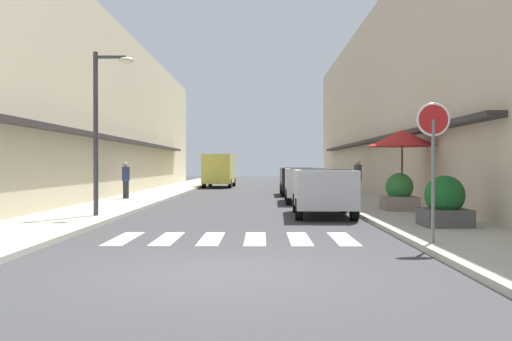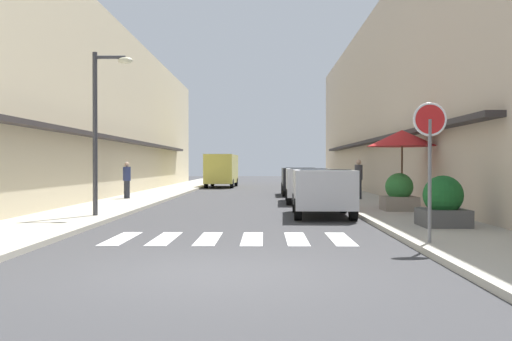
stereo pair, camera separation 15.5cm
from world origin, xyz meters
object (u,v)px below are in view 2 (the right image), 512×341
(parked_car_far, at_px, (299,178))
(round_street_sign, at_px, (430,135))
(parked_car_near, at_px, (322,187))
(pedestrian_walking_near, at_px, (127,179))
(pedestrian_walking_far, at_px, (359,178))
(parked_car_mid, at_px, (307,181))
(delivery_van, at_px, (222,168))
(cafe_umbrella, at_px, (402,139))
(planter_corner, at_px, (443,203))
(planter_midblock, at_px, (399,194))
(street_lamp, at_px, (102,114))

(parked_car_far, relative_size, round_street_sign, 1.47)
(parked_car_near, relative_size, round_street_sign, 1.53)
(pedestrian_walking_near, distance_m, pedestrian_walking_far, 10.23)
(parked_car_mid, bearing_deg, parked_car_far, 90.00)
(parked_car_mid, height_order, pedestrian_walking_near, pedestrian_walking_near)
(delivery_van, height_order, cafe_umbrella, cafe_umbrella)
(planter_corner, bearing_deg, delivery_van, 105.83)
(planter_midblock, bearing_deg, street_lamp, -168.01)
(parked_car_near, relative_size, delivery_van, 0.75)
(parked_car_far, relative_size, pedestrian_walking_far, 2.29)
(round_street_sign, height_order, planter_corner, round_street_sign)
(parked_car_near, height_order, pedestrian_walking_far, pedestrian_walking_far)
(parked_car_near, xyz_separation_m, delivery_van, (-4.93, 22.45, 0.48))
(parked_car_mid, relative_size, parked_car_far, 1.08)
(parked_car_far, distance_m, pedestrian_walking_far, 5.58)
(parked_car_near, relative_size, pedestrian_walking_far, 2.37)
(planter_midblock, height_order, pedestrian_walking_near, pedestrian_walking_near)
(planter_midblock, xyz_separation_m, pedestrian_walking_near, (-10.54, 6.28, 0.31))
(planter_midblock, distance_m, pedestrian_walking_far, 6.02)
(pedestrian_walking_far, bearing_deg, round_street_sign, 112.49)
(street_lamp, relative_size, pedestrian_walking_near, 2.97)
(planter_corner, bearing_deg, pedestrian_walking_far, 91.23)
(cafe_umbrella, height_order, planter_midblock, cafe_umbrella)
(parked_car_mid, relative_size, pedestrian_walking_near, 2.64)
(pedestrian_walking_near, bearing_deg, parked_car_near, -1.16)
(parked_car_near, distance_m, planter_corner, 4.58)
(cafe_umbrella, distance_m, planter_corner, 5.49)
(delivery_van, distance_m, round_street_sign, 29.76)
(parked_car_far, bearing_deg, parked_car_mid, -90.00)
(parked_car_near, height_order, cafe_umbrella, cafe_umbrella)
(round_street_sign, height_order, cafe_umbrella, round_street_sign)
(planter_midblock, relative_size, pedestrian_walking_far, 0.71)
(cafe_umbrella, bearing_deg, pedestrian_walking_near, 151.64)
(parked_car_mid, bearing_deg, planter_corner, -75.91)
(parked_car_far, relative_size, pedestrian_walking_near, 2.44)
(delivery_van, xyz_separation_m, pedestrian_walking_near, (-3.01, -15.30, -0.44))
(delivery_van, bearing_deg, parked_car_near, -77.63)
(round_street_sign, xyz_separation_m, street_lamp, (-7.95, 5.55, 0.92))
(cafe_umbrella, bearing_deg, parked_car_mid, 119.96)
(delivery_van, bearing_deg, pedestrian_walking_near, -101.14)
(parked_car_near, height_order, planter_corner, parked_car_near)
(parked_car_near, distance_m, parked_car_far, 11.96)
(parked_car_near, bearing_deg, pedestrian_walking_near, 137.97)
(parked_car_near, relative_size, planter_midblock, 3.35)
(round_street_sign, xyz_separation_m, pedestrian_walking_far, (0.93, 13.50, -1.14))
(parked_car_mid, bearing_deg, planter_midblock, -64.05)
(parked_car_far, height_order, planter_corner, parked_car_far)
(parked_car_far, bearing_deg, pedestrian_walking_near, -148.80)
(parked_car_near, distance_m, parked_car_mid, 6.22)
(parked_car_mid, distance_m, pedestrian_walking_near, 7.99)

